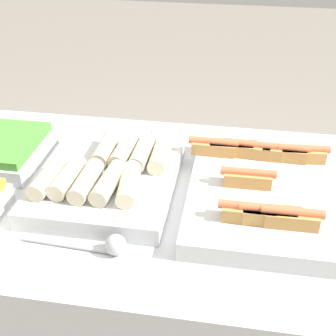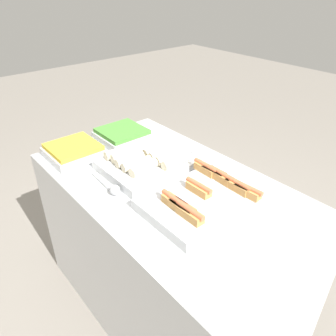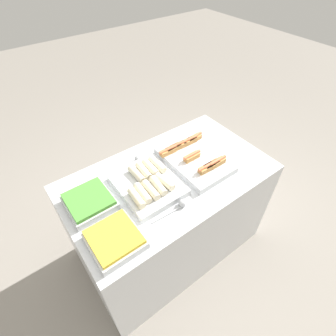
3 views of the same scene
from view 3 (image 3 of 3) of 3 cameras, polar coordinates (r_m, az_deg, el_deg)
ground_plane at (r=2.51m, az=0.13°, el=-16.00°), size 12.00×12.00×0.00m
counter at (r=2.14m, az=0.15°, el=-10.06°), size 1.44×0.83×0.89m
tray_hotdogs at (r=1.88m, az=5.63°, el=2.13°), size 0.39×0.52×0.10m
tray_wraps at (r=1.70m, az=-4.42°, el=-3.39°), size 0.37×0.44×0.10m
tray_side_front at (r=1.48m, az=-11.55°, el=-15.00°), size 0.27×0.28×0.07m
tray_side_back at (r=1.67m, az=-16.77°, el=-7.05°), size 0.27×0.28×0.07m
serving_spoon_near at (r=1.61m, az=2.69°, el=-8.01°), size 0.25×0.05×0.05m
serving_spoon_far at (r=1.90m, az=-7.00°, el=1.79°), size 0.25×0.05×0.05m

